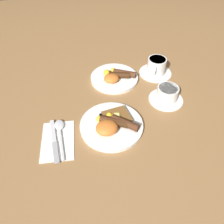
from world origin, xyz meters
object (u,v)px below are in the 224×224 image
(breakfast_plate_near, at_px, (112,124))
(breakfast_plate_far, at_px, (115,77))
(teacup_far, at_px, (156,67))
(spoon, at_px, (60,129))
(knife, at_px, (54,143))
(teacup_near, at_px, (167,95))

(breakfast_plate_near, distance_m, breakfast_plate_far, 0.29)
(teacup_far, xyz_separation_m, spoon, (-0.48, -0.25, -0.03))
(breakfast_plate_far, distance_m, knife, 0.43)
(spoon, bearing_deg, teacup_far, -63.22)
(teacup_near, bearing_deg, breakfast_plate_far, 133.61)
(breakfast_plate_near, height_order, teacup_near, teacup_near)
(teacup_far, bearing_deg, spoon, -152.02)
(teacup_near, height_order, teacup_far, teacup_far)
(breakfast_plate_near, bearing_deg, teacup_far, 44.96)
(teacup_far, bearing_deg, teacup_near, -97.69)
(teacup_far, xyz_separation_m, knife, (-0.50, -0.31, -0.03))
(breakfast_plate_far, relative_size, spoon, 1.20)
(teacup_near, relative_size, spoon, 0.79)
(breakfast_plate_near, height_order, knife, breakfast_plate_near)
(knife, bearing_deg, breakfast_plate_far, -46.08)
(teacup_near, xyz_separation_m, spoon, (-0.45, -0.06, -0.02))
(breakfast_plate_far, bearing_deg, teacup_near, -46.39)
(breakfast_plate_far, distance_m, teacup_far, 0.21)
(teacup_far, distance_m, knife, 0.59)
(breakfast_plate_near, distance_m, teacup_far, 0.40)
(teacup_far, bearing_deg, knife, -147.95)
(teacup_near, relative_size, knife, 0.75)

